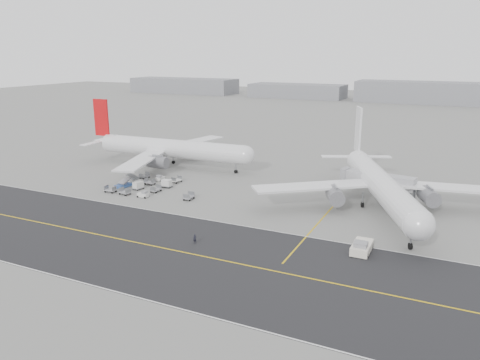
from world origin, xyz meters
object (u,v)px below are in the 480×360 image
at_px(airliner_b, 379,184).
at_px(pushback_tug, 362,247).
at_px(airliner_a, 168,148).
at_px(ground_crew_a, 195,239).
at_px(jet_bridge, 379,181).

relative_size(airliner_b, pushback_tug, 6.55).
bearing_deg(airliner_a, pushback_tug, -122.99).
relative_size(airliner_a, ground_crew_a, 32.45).
bearing_deg(ground_crew_a, airliner_b, 40.91).
relative_size(airliner_a, airliner_b, 1.04).
bearing_deg(pushback_tug, ground_crew_a, -162.54).
bearing_deg(pushback_tug, airliner_a, 149.06).
bearing_deg(airliner_b, airliner_a, 144.69).
height_order(airliner_a, jet_bridge, airliner_a).
bearing_deg(pushback_tug, jet_bridge, 94.33).
distance_m(pushback_tug, jet_bridge, 30.85).
xyz_separation_m(airliner_b, ground_crew_a, (-26.23, -34.22, -4.73)).
distance_m(airliner_a, ground_crew_a, 60.53).
height_order(airliner_b, pushback_tug, airliner_b).
bearing_deg(airliner_b, pushback_tug, -110.07).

